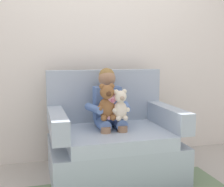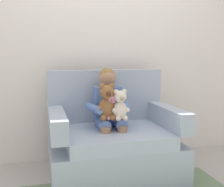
% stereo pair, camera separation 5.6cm
% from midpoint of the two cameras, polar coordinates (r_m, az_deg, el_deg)
% --- Properties ---
extents(ground_plane, '(8.00, 8.00, 0.00)m').
position_cam_midpoint_polar(ground_plane, '(2.87, 1.01, -16.45)').
color(ground_plane, '#ADA89E').
extents(back_wall, '(6.00, 0.10, 2.60)m').
position_cam_midpoint_polar(back_wall, '(3.25, -1.98, 9.85)').
color(back_wall, silver).
rests_on(back_wall, ground).
extents(armchair, '(1.22, 0.89, 1.03)m').
position_cam_midpoint_polar(armchair, '(2.80, 0.78, -9.94)').
color(armchair, '#9EADBC').
rests_on(armchair, ground).
extents(seated_child, '(0.45, 0.39, 0.82)m').
position_cam_midpoint_polar(seated_child, '(2.73, -0.02, -2.58)').
color(seated_child, '#597AB7').
rests_on(seated_child, armchair).
extents(plush_cream, '(0.17, 0.14, 0.29)m').
position_cam_midpoint_polar(plush_cream, '(2.57, 2.34, -2.51)').
color(plush_cream, silver).
rests_on(plush_cream, armchair).
extents(plush_brown, '(0.20, 0.16, 0.34)m').
position_cam_midpoint_polar(plush_brown, '(2.58, -0.41, -1.93)').
color(plush_brown, brown).
rests_on(plush_brown, armchair).
extents(plush_pink, '(0.15, 0.12, 0.25)m').
position_cam_midpoint_polar(plush_pink, '(2.60, 0.44, -2.75)').
color(plush_pink, '#EAA8BC').
rests_on(plush_pink, armchair).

